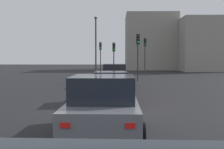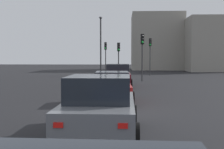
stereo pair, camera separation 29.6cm
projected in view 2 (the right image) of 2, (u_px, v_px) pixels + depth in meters
The scene contains 11 objects.
ground_plane at pixel (113, 112), 12.17m from camera, with size 160.00×160.00×0.20m, color black.
car_maroon_lead at pixel (118, 76), 22.11m from camera, with size 4.70×2.06×1.65m.
car_red_second at pixel (112, 87), 14.36m from camera, with size 4.17×2.05×1.45m.
car_grey_third at pixel (100, 107), 8.05m from camera, with size 4.11×2.07×1.63m.
traffic_light_near_left at pixel (119, 52), 31.17m from camera, with size 0.33×0.31×3.65m.
traffic_light_near_right at pixel (150, 49), 34.91m from camera, with size 0.32×0.29×4.34m.
traffic_light_far_left at pixel (142, 47), 26.64m from camera, with size 0.33×0.30×4.19m.
traffic_light_far_right at pixel (106, 51), 36.70m from camera, with size 0.32×0.29×3.97m.
street_lamp_kerbside at pixel (101, 41), 33.08m from camera, with size 0.56×0.36×6.58m.
building_facade_left at pixel (205, 46), 50.99m from camera, with size 15.64×7.88×8.27m, color gray.
building_facade_center at pixel (156, 42), 53.34m from camera, with size 9.41×8.60×9.59m, color gray.
Camera 2 is at (-12.06, -0.47, 2.11)m, focal length 48.41 mm.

